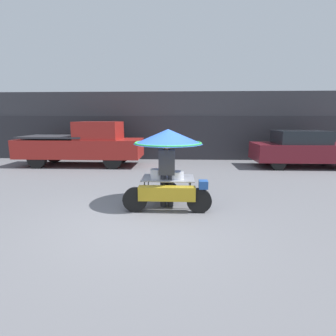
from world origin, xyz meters
name	(u,v)px	position (x,y,z in m)	size (l,w,h in m)	color
ground_plane	(144,220)	(0.00, 0.00, 0.00)	(36.00, 36.00, 0.00)	slate
shopfront_building	(167,126)	(0.00, 9.38, 1.72)	(28.00, 2.06, 3.45)	#38383D
vendor_motorcycle_cart	(168,148)	(0.47, 1.04, 1.42)	(2.04, 1.67, 1.87)	black
vendor_person	(167,170)	(0.44, 0.94, 0.90)	(0.38, 0.22, 1.61)	#2D2D33
parked_car	(303,149)	(6.12, 6.46, 0.81)	(4.35, 1.77, 1.60)	black
pickup_truck	(84,144)	(-3.61, 6.41, 0.96)	(5.49, 1.85, 1.98)	black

